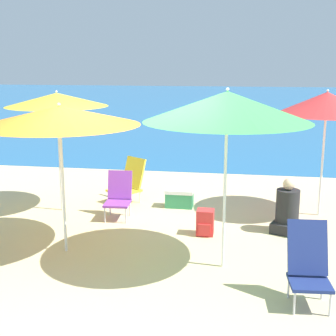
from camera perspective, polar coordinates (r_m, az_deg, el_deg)
ground_plane at (r=6.37m, az=-5.37°, el=-10.57°), size 60.00×60.00×0.00m
sea_water at (r=30.71m, az=6.66°, el=8.00°), size 60.00×40.00×0.01m
beach_umbrella_red at (r=7.96m, az=18.79°, el=7.47°), size 1.63×1.63×2.10m
beach_umbrella_orange at (r=6.18m, az=-13.10°, el=6.23°), size 2.08×2.08×2.01m
beach_umbrella_yellow at (r=8.03m, az=-13.40°, el=8.09°), size 1.70×1.70×2.06m
beach_umbrella_green at (r=5.55m, az=7.22°, el=7.42°), size 2.00×2.00×2.23m
beach_chair_yellow at (r=8.62m, az=-4.75°, el=-1.60°), size 0.73×0.76×0.80m
beach_chair_purple at (r=7.77m, az=-6.03°, el=-3.21°), size 0.44×0.56×0.76m
beach_chair_navy at (r=5.26m, az=16.73°, el=-11.01°), size 0.46×0.57×0.87m
person_seated_near at (r=7.29m, az=14.34°, el=-5.09°), size 0.53×0.56×0.84m
backpack_red at (r=7.02m, az=4.55°, el=-6.64°), size 0.25×0.26×0.38m
cooler_box at (r=8.31m, az=1.41°, el=-3.69°), size 0.49×0.28×0.32m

